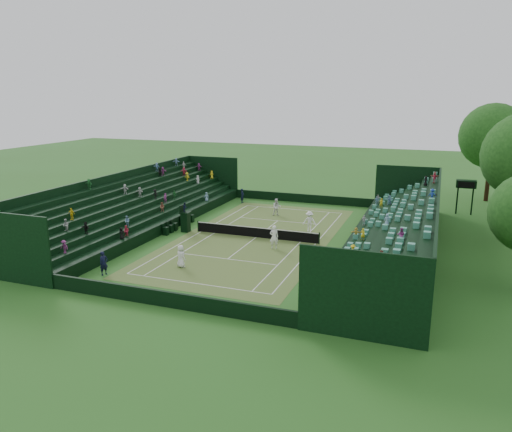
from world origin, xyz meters
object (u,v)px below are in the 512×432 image
object	(u,v)px
tennis_net	(256,232)
player_near_east	(274,237)
umpire_chair	(185,219)
player_near_west	(181,256)
player_far_west	(277,207)
player_far_east	(309,221)

from	to	relation	value
tennis_net	player_near_east	xyz separation A→B (m)	(2.53, -2.51, 0.47)
player_near_east	umpire_chair	bearing A→B (deg)	-31.22
tennis_net	player_near_west	size ratio (longest dim) A/B	6.84
tennis_net	umpire_chair	bearing A→B (deg)	-176.77
player_near_west	player_far_west	size ratio (longest dim) A/B	0.94
tennis_net	player_near_west	bearing A→B (deg)	-105.22
player_far_west	player_far_east	distance (m)	6.83
player_near_west	tennis_net	bearing A→B (deg)	-83.34
player_far_west	player_near_west	bearing A→B (deg)	-116.87
player_far_west	player_far_east	xyz separation A→B (m)	(4.80, -4.85, 0.05)
umpire_chair	player_near_east	bearing A→B (deg)	-12.69
tennis_net	player_far_east	size ratio (longest dim) A/B	6.08
player_far_east	player_near_east	bearing A→B (deg)	-108.76
umpire_chair	player_far_east	size ratio (longest dim) A/B	1.46
tennis_net	player_far_west	bearing A→B (deg)	95.61
player_far_west	player_far_east	bearing A→B (deg)	-66.81
umpire_chair	player_near_east	distance (m)	9.66
player_near_east	player_far_west	size ratio (longest dim) A/B	1.10
player_near_west	player_far_east	size ratio (longest dim) A/B	0.89
umpire_chair	player_far_east	bearing A→B (deg)	20.73
tennis_net	player_far_east	distance (m)	5.45
player_far_west	player_far_east	world-z (taller)	player_far_east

